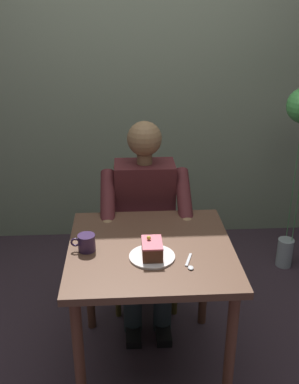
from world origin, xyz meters
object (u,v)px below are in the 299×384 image
(coffee_cup, at_px, (86,242))
(chair, at_px, (144,229))
(dining_table, at_px, (151,265))
(seated_person, at_px, (145,220))
(cake_slice, at_px, (152,249))
(dessert_spoon, at_px, (190,264))

(coffee_cup, bearing_deg, chair, -113.95)
(chair, distance_m, coffee_cup, 0.83)
(dining_table, bearing_deg, coffee_cup, 2.47)
(chair, bearing_deg, seated_person, 90.00)
(chair, height_order, cake_slice, chair)
(chair, xyz_separation_m, cake_slice, (0.00, 0.79, 0.32))
(chair, distance_m, cake_slice, 0.85)
(cake_slice, bearing_deg, seated_person, -90.03)
(chair, height_order, coffee_cup, chair)
(chair, bearing_deg, cake_slice, 89.97)
(cake_slice, distance_m, coffee_cup, 0.32)
(cake_slice, bearing_deg, dessert_spoon, 156.40)
(dessert_spoon, bearing_deg, dining_table, -45.76)
(chair, xyz_separation_m, seated_person, (0.00, 0.17, 0.15))
(seated_person, bearing_deg, dessert_spoon, 103.71)
(chair, distance_m, seated_person, 0.23)
(dining_table, relative_size, dessert_spoon, 5.69)
(seated_person, distance_m, cake_slice, 0.64)
(coffee_cup, relative_size, dessert_spoon, 0.84)
(coffee_cup, distance_m, dessert_spoon, 0.51)
(dessert_spoon, bearing_deg, seated_person, -76.29)
(seated_person, height_order, cake_slice, seated_person)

